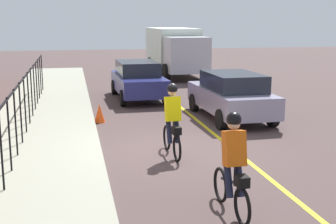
% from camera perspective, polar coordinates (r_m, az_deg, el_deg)
% --- Properties ---
extents(ground_plane, '(80.00, 80.00, 0.00)m').
position_cam_1_polar(ground_plane, '(12.13, 0.42, -4.71)').
color(ground_plane, '#4B3A39').
extents(lane_line_centre, '(36.00, 0.12, 0.01)m').
position_cam_1_polar(lane_line_centre, '(12.54, 7.61, -4.25)').
color(lane_line_centre, yellow).
rests_on(lane_line_centre, ground).
extents(sidewalk, '(40.00, 3.20, 0.15)m').
position_cam_1_polar(sidewalk, '(11.90, -15.88, -5.10)').
color(sidewalk, gray).
rests_on(sidewalk, ground).
extents(iron_fence, '(18.84, 0.04, 1.60)m').
position_cam_1_polar(iron_fence, '(12.65, -17.66, 1.27)').
color(iron_fence, black).
rests_on(iron_fence, sidewalk).
extents(cyclist_lead, '(1.71, 0.37, 1.83)m').
position_cam_1_polar(cyclist_lead, '(11.38, 0.56, -1.04)').
color(cyclist_lead, black).
rests_on(cyclist_lead, ground).
extents(cyclist_follow, '(1.71, 0.37, 1.83)m').
position_cam_1_polar(cyclist_follow, '(8.08, 7.99, -6.39)').
color(cyclist_follow, black).
rests_on(cyclist_follow, ground).
extents(patrol_sedan, '(4.45, 2.01, 1.58)m').
position_cam_1_polar(patrol_sedan, '(15.89, 7.74, 2.10)').
color(patrol_sedan, '#8B85A2').
rests_on(patrol_sedan, ground).
extents(parked_sedan_rear, '(4.44, 2.01, 1.58)m').
position_cam_1_polar(parked_sedan_rear, '(19.76, -3.68, 3.99)').
color(parked_sedan_rear, navy).
rests_on(parked_sedan_rear, ground).
extents(box_truck_background, '(6.76, 2.65, 2.78)m').
position_cam_1_polar(box_truck_background, '(27.82, 0.90, 7.66)').
color(box_truck_background, silver).
rests_on(box_truck_background, ground).
extents(traffic_cone_near, '(0.36, 0.36, 0.61)m').
position_cam_1_polar(traffic_cone_near, '(15.43, -8.38, -0.15)').
color(traffic_cone_near, '#F75016').
rests_on(traffic_cone_near, ground).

